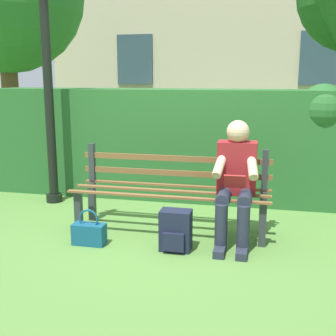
% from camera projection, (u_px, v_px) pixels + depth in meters
% --- Properties ---
extents(ground, '(60.00, 60.00, 0.00)m').
position_uv_depth(ground, '(170.00, 232.00, 4.56)').
color(ground, '#517F38').
extents(park_bench, '(2.04, 0.53, 0.87)m').
position_uv_depth(park_bench, '(172.00, 190.00, 4.54)').
color(park_bench, '#2D3338').
rests_on(park_bench, ground).
extents(person_seated, '(0.44, 0.73, 1.18)m').
position_uv_depth(person_seated, '(236.00, 179.00, 4.19)').
color(person_seated, maroon).
rests_on(person_seated, ground).
extents(hedge_backdrop, '(5.37, 0.72, 1.51)m').
position_uv_depth(hedge_backdrop, '(192.00, 142.00, 5.71)').
color(hedge_backdrop, '#265B28').
rests_on(hedge_backdrop, ground).
extents(building_facade, '(8.74, 3.28, 7.13)m').
position_uv_depth(building_facade, '(231.00, 0.00, 11.55)').
color(building_facade, '#BCAD93').
rests_on(building_facade, ground).
extents(backpack, '(0.29, 0.26, 0.38)m').
position_uv_depth(backpack, '(176.00, 231.00, 4.05)').
color(backpack, '#191E33').
rests_on(backpack, ground).
extents(handbag, '(0.31, 0.15, 0.35)m').
position_uv_depth(handbag, '(89.00, 233.00, 4.20)').
color(handbag, navy).
rests_on(handbag, ground).
extents(lamp_post, '(0.28, 0.28, 3.15)m').
position_uv_depth(lamp_post, '(46.00, 50.00, 5.27)').
color(lamp_post, black).
rests_on(lamp_post, ground).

